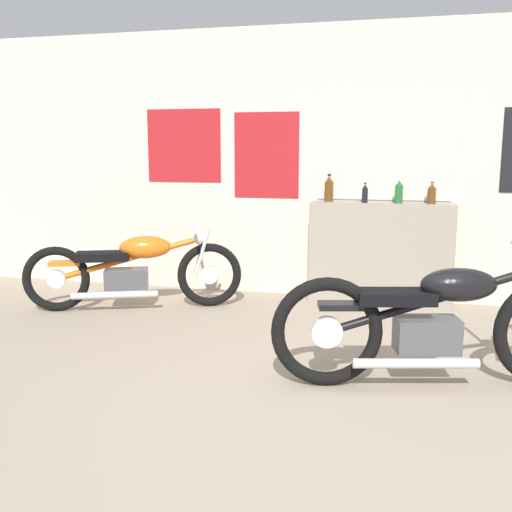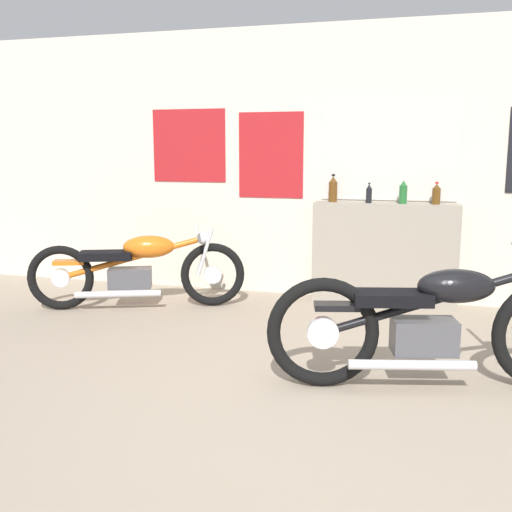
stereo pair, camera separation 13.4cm
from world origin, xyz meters
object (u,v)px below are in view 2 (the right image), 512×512
Objects in this scene: motorcycle_black at (436,323)px; motorcycle_orange at (137,268)px; bottle_center at (403,193)px; bottle_right_center at (436,194)px; bottle_leftmost at (333,190)px; bottle_left_center at (369,194)px.

motorcycle_orange is (-2.80, 1.31, -0.04)m from motorcycle_black.
bottle_center is at bearing 98.41° from motorcycle_black.
motorcycle_orange is (-2.80, -0.85, -0.72)m from bottle_right_center.
bottle_leftmost is 0.14× the size of motorcycle_orange.
bottle_right_center reaches higher than motorcycle_orange.
bottle_leftmost is at bearing 114.97° from motorcycle_black.
motorcycle_black is at bearing -65.03° from bottle_leftmost.
bottle_leftmost is 1.39× the size of bottle_left_center.
bottle_left_center is 2.33m from motorcycle_black.
motorcycle_orange is at bearing 154.95° from motorcycle_black.
bottle_left_center is 0.81× the size of bottle_center.
bottle_right_center is (0.31, 0.03, -0.01)m from bottle_center.
bottle_leftmost is at bearing 176.60° from bottle_center.
bottle_left_center is at bearing -179.81° from bottle_center.
bottle_leftmost is 0.37m from bottle_left_center.
bottle_right_center is at bearing -0.85° from bottle_leftmost.
motorcycle_black is at bearing -73.15° from bottle_left_center.
bottle_center is 0.12× the size of motorcycle_black.
bottle_right_center is at bearing 90.07° from motorcycle_black.
motorcycle_orange is at bearing -163.03° from bottle_right_center.
bottle_left_center is at bearing 106.85° from motorcycle_black.
bottle_center reaches higher than bottle_left_center.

